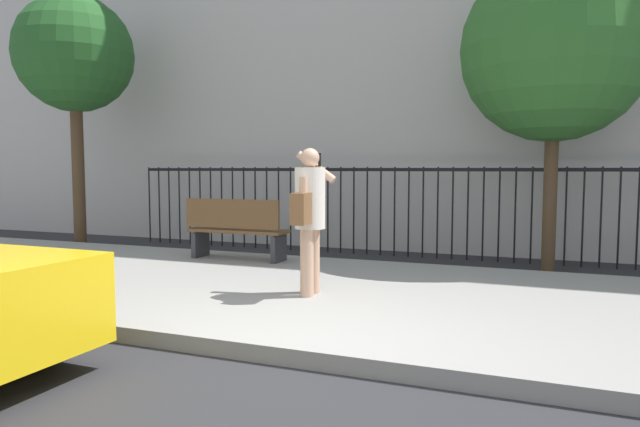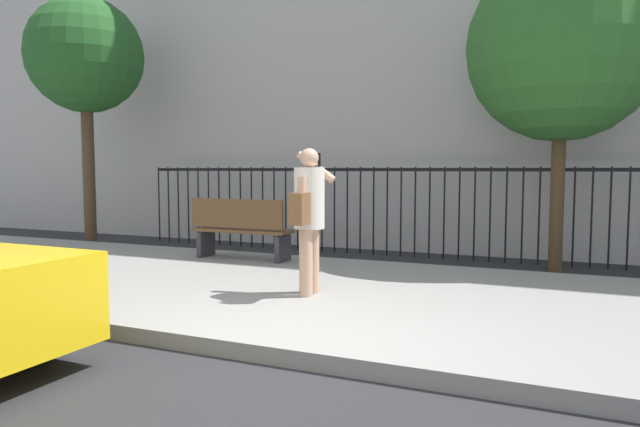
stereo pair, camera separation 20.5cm
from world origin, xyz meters
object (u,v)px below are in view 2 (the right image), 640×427
object	(u,v)px
pedestrian_on_phone	(308,210)
street_tree_near	(85,57)
street_bench	(240,228)
street_tree_mid	(562,48)

from	to	relation	value
pedestrian_on_phone	street_tree_near	bearing A→B (deg)	154.83
street_bench	street_tree_mid	size ratio (longest dim) A/B	0.34
pedestrian_on_phone	street_tree_near	distance (m)	7.38
pedestrian_on_phone	street_tree_mid	world-z (taller)	street_tree_mid
street_bench	street_tree_near	bearing A→B (deg)	165.58
street_bench	pedestrian_on_phone	bearing A→B (deg)	-42.44
pedestrian_on_phone	street_tree_mid	xyz separation A→B (m)	(2.50, 3.53, 2.24)
street_bench	street_tree_mid	world-z (taller)	street_tree_mid
street_tree_near	street_bench	bearing A→B (deg)	-14.42
street_tree_near	street_tree_mid	xyz separation A→B (m)	(8.72, 0.60, -0.44)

